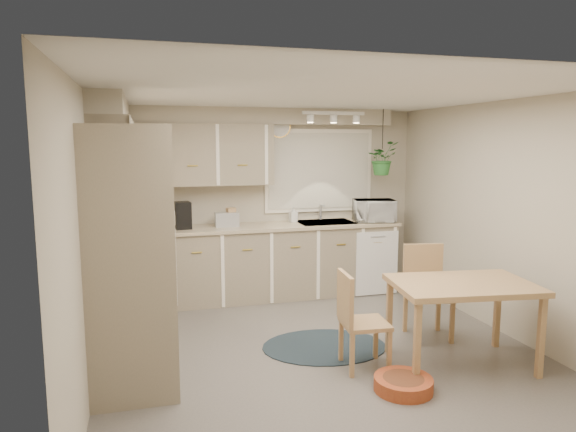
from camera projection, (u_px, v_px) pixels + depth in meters
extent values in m
plane|color=#605A55|center=(319.00, 350.00, 4.93)|extent=(4.20, 4.20, 0.00)
plane|color=silver|center=(321.00, 94.00, 4.59)|extent=(4.20, 4.20, 0.00)
cube|color=#ADA48F|center=(268.00, 202.00, 6.76)|extent=(4.00, 0.04, 2.40)
cube|color=#ADA48F|center=(447.00, 287.00, 2.75)|extent=(4.00, 0.04, 2.40)
cube|color=#ADA48F|center=(91.00, 237.00, 4.23)|extent=(0.04, 4.20, 2.40)
cube|color=#ADA48F|center=(503.00, 218.00, 5.28)|extent=(0.04, 4.20, 2.40)
cube|color=gray|center=(134.00, 292.00, 5.25)|extent=(0.60, 1.85, 0.90)
cube|color=gray|center=(258.00, 263.00, 6.53)|extent=(3.60, 0.60, 0.90)
cube|color=tan|center=(133.00, 247.00, 5.19)|extent=(0.64, 1.89, 0.04)
cube|color=tan|center=(258.00, 227.00, 6.45)|extent=(3.64, 0.64, 0.04)
cube|color=gray|center=(131.00, 262.00, 3.98)|extent=(0.65, 0.65, 2.10)
cube|color=silver|center=(173.00, 260.00, 4.06)|extent=(0.02, 0.56, 0.58)
cube|color=gray|center=(116.00, 157.00, 5.14)|extent=(0.35, 2.00, 0.75)
cube|color=gray|center=(191.00, 155.00, 6.24)|extent=(2.00, 0.35, 0.75)
cube|color=#ADA48F|center=(111.00, 109.00, 5.07)|extent=(0.30, 2.00, 0.20)
cube|color=#ADA48F|center=(255.00, 116.00, 6.41)|extent=(3.60, 0.30, 0.20)
cube|color=silver|center=(133.00, 257.00, 4.64)|extent=(0.52, 0.58, 0.02)
cube|color=silver|center=(129.00, 207.00, 4.57)|extent=(0.40, 0.60, 0.14)
cube|color=silver|center=(319.00, 171.00, 6.86)|extent=(1.40, 0.02, 1.00)
cube|color=white|center=(319.00, 171.00, 6.87)|extent=(1.50, 0.02, 1.10)
cube|color=#B1B4B9|center=(326.00, 225.00, 6.70)|extent=(0.70, 0.48, 0.10)
cube|color=silver|center=(377.00, 263.00, 6.63)|extent=(0.58, 0.02, 0.83)
cube|color=silver|center=(334.00, 113.00, 6.26)|extent=(0.80, 0.04, 0.04)
cylinder|color=#DFAC4E|center=(279.00, 126.00, 6.63)|extent=(0.30, 0.03, 0.30)
cube|color=tan|center=(461.00, 324.00, 4.54)|extent=(1.30, 0.96, 0.76)
cube|color=tan|center=(365.00, 320.00, 4.47)|extent=(0.44, 0.44, 0.86)
cube|color=tan|center=(429.00, 293.00, 5.18)|extent=(0.51, 0.51, 0.93)
ellipsoid|color=black|center=(324.00, 346.00, 4.99)|extent=(1.34, 1.08, 0.01)
cylinder|color=#9D481F|center=(403.00, 384.00, 4.10)|extent=(0.58, 0.58, 0.11)
imported|color=silver|center=(374.00, 208.00, 6.74)|extent=(0.57, 0.39, 0.35)
imported|color=silver|center=(293.00, 218.00, 6.73)|extent=(0.13, 0.22, 0.09)
imported|color=#2C702D|center=(382.00, 162.00, 6.68)|extent=(0.52, 0.54, 0.34)
cube|color=black|center=(183.00, 215.00, 6.19)|extent=(0.21, 0.24, 0.32)
cube|color=#B1B4B9|center=(227.00, 219.00, 6.36)|extent=(0.29, 0.17, 0.18)
cube|color=tan|center=(231.00, 217.00, 6.40)|extent=(0.12, 0.12, 0.23)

